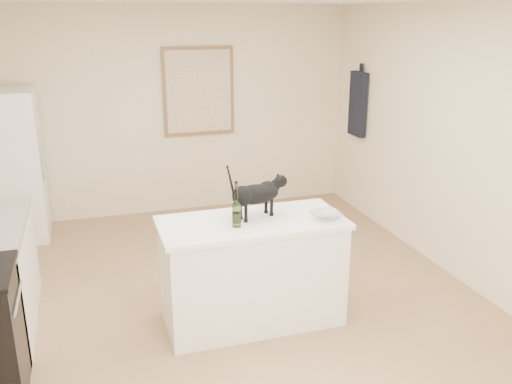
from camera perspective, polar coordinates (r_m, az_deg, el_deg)
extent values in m
plane|color=#9D7754|center=(4.96, -2.22, -12.03)|extent=(5.50, 5.50, 0.00)
plane|color=beige|center=(7.09, -8.34, 8.20)|extent=(4.50, 0.00, 4.50)
plane|color=beige|center=(2.15, 18.15, -16.47)|extent=(4.50, 0.00, 4.50)
plane|color=beige|center=(5.47, 21.01, 4.31)|extent=(0.00, 5.50, 5.50)
cube|color=white|center=(4.62, -0.41, -8.42)|extent=(1.44, 0.67, 0.86)
cube|color=white|center=(4.43, -0.42, -3.20)|extent=(1.50, 0.70, 0.04)
cube|color=white|center=(6.75, -24.11, 2.41)|extent=(0.68, 0.68, 1.70)
cube|color=brown|center=(7.08, -5.96, 10.33)|extent=(0.90, 0.03, 1.10)
cube|color=beige|center=(7.06, -5.93, 10.31)|extent=(0.82, 0.00, 1.02)
cube|color=black|center=(7.11, 10.51, 8.94)|extent=(0.08, 0.34, 0.80)
cylinder|color=#2F5321|center=(4.25, -2.04, -1.57)|extent=(0.07, 0.07, 0.32)
imported|color=white|center=(4.47, 7.33, -2.47)|extent=(0.26, 0.26, 0.06)
cube|color=white|center=(6.74, -21.61, 6.93)|extent=(0.02, 0.12, 0.16)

